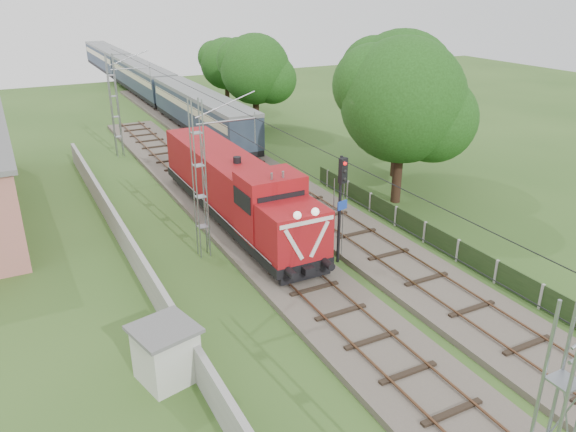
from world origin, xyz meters
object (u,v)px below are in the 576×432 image
signal_post (341,191)px  coach_rake (142,77)px  locomotive (235,188)px  relay_hut (166,353)px

signal_post → coach_rake: bearing=87.2°
coach_rake → signal_post: signal_post is taller
locomotive → relay_hut: 13.80m
locomotive → relay_hut: bearing=-122.6°
signal_post → relay_hut: (-10.07, -4.73, -2.72)m
locomotive → coach_rake: 41.75m
relay_hut → signal_post: bearing=25.2°
signal_post → relay_hut: 11.46m
coach_rake → signal_post: size_ratio=11.55×
locomotive → signal_post: bearing=-68.7°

